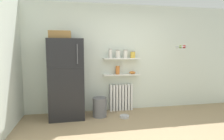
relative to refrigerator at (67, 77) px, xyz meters
name	(u,v)px	position (x,y,z in m)	size (l,w,h in m)	color
ground_plane	(135,136)	(1.21, -1.18, -0.90)	(7.04, 7.04, 0.00)	#9E8460
back_wall	(117,58)	(1.21, 0.37, 0.40)	(7.04, 0.10, 2.60)	silver
refrigerator	(67,77)	(0.00, 0.00, 0.00)	(0.74, 0.67, 1.89)	black
radiator	(121,97)	(1.29, 0.24, -0.58)	(0.57, 0.12, 0.65)	white
wall_shelf_lower	(122,75)	(1.29, 0.21, 0.00)	(0.89, 0.22, 0.03)	white
wall_shelf_upper	(122,59)	(1.29, 0.21, 0.39)	(0.89, 0.22, 0.03)	white
storage_jar_0	(110,54)	(1.01, 0.21, 0.51)	(0.08, 0.08, 0.23)	silver
storage_jar_1	(118,54)	(1.20, 0.21, 0.50)	(0.12, 0.12, 0.20)	silver
storage_jar_2	(125,54)	(1.39, 0.21, 0.50)	(0.10, 0.10, 0.20)	silver
storage_jar_3	(133,55)	(1.58, 0.21, 0.48)	(0.12, 0.12, 0.17)	yellow
vase	(118,70)	(1.20, 0.21, 0.11)	(0.10, 0.10, 0.20)	#CC7033
shelf_bowl	(132,73)	(1.57, 0.21, 0.04)	(0.15, 0.15, 0.07)	orange
trash_bin	(100,107)	(0.72, -0.10, -0.69)	(0.31, 0.31, 0.43)	slate
pet_food_bowl	(124,116)	(1.25, -0.28, -0.88)	(0.21, 0.21, 0.05)	#B7B7BC
hanging_fruit_basket	(182,47)	(2.71, -0.06, 0.66)	(0.28, 0.28, 0.09)	#B2B2B7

